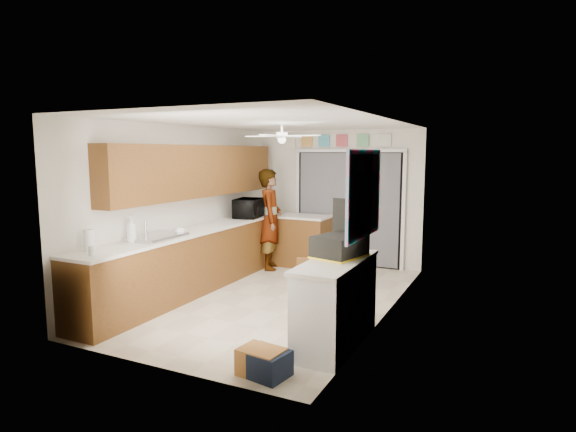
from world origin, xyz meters
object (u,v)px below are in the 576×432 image
(man, at_px, (271,219))
(microwave, at_px, (249,208))
(suitcase, at_px, (340,246))
(dog, at_px, (320,267))
(cardboard_box, at_px, (261,362))
(navy_crate, at_px, (266,363))
(soap_bottle, at_px, (131,229))
(cup, at_px, (180,231))
(paper_towel_roll, at_px, (89,240))

(man, bearing_deg, microwave, 100.91)
(suitcase, xyz_separation_m, dog, (-1.11, 2.18, -0.83))
(suitcase, distance_m, man, 3.41)
(suitcase, height_order, man, man)
(cardboard_box, xyz_separation_m, navy_crate, (0.05, 0.00, -0.01))
(cardboard_box, bearing_deg, man, 116.50)
(cardboard_box, bearing_deg, suitcase, 73.38)
(suitcase, bearing_deg, navy_crate, -89.71)
(soap_bottle, height_order, man, man)
(man, distance_m, dog, 1.36)
(navy_crate, distance_m, dog, 3.45)
(cup, xyz_separation_m, navy_crate, (2.21, -1.56, -0.87))
(soap_bottle, xyz_separation_m, navy_crate, (2.41, -0.84, -0.99))
(dog, bearing_deg, cup, -121.14)
(cup, relative_size, paper_towel_roll, 0.50)
(microwave, relative_size, suitcase, 1.07)
(cardboard_box, height_order, navy_crate, cardboard_box)
(microwave, bearing_deg, suitcase, -145.07)
(soap_bottle, xyz_separation_m, cardboard_box, (2.36, -0.84, -0.98))
(man, bearing_deg, navy_crate, -176.11)
(paper_towel_roll, bearing_deg, navy_crate, -4.61)
(paper_towel_roll, distance_m, dog, 3.66)
(soap_bottle, bearing_deg, cup, 74.40)
(suitcase, bearing_deg, cardboard_box, -92.10)
(soap_bottle, bearing_deg, microwave, 86.46)
(paper_towel_roll, relative_size, man, 0.14)
(soap_bottle, height_order, cup, soap_bottle)
(paper_towel_roll, bearing_deg, man, 81.37)
(suitcase, distance_m, cardboard_box, 1.54)
(navy_crate, bearing_deg, dog, 103.55)
(man, xyz_separation_m, dog, (1.11, -0.40, -0.66))
(microwave, xyz_separation_m, paper_towel_roll, (-0.22, -3.33, -0.04))
(soap_bottle, xyz_separation_m, man, (0.49, 2.91, -0.21))
(navy_crate, bearing_deg, soap_bottle, 160.80)
(cup, bearing_deg, dog, 51.94)
(microwave, height_order, soap_bottle, soap_bottle)
(dog, bearing_deg, soap_bottle, -115.61)
(microwave, relative_size, dog, 1.02)
(microwave, height_order, dog, microwave)
(dog, bearing_deg, man, 167.28)
(navy_crate, bearing_deg, microwave, 122.44)
(paper_towel_roll, xyz_separation_m, suitcase, (2.76, 0.97, -0.01))
(cup, bearing_deg, man, 82.54)
(microwave, height_order, paper_towel_roll, microwave)
(microwave, distance_m, suitcase, 3.47)
(microwave, bearing_deg, paper_towel_roll, 164.06)
(microwave, bearing_deg, cup, 168.83)
(cup, bearing_deg, suitcase, -8.86)
(suitcase, height_order, dog, suitcase)
(paper_towel_roll, relative_size, cardboard_box, 0.63)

